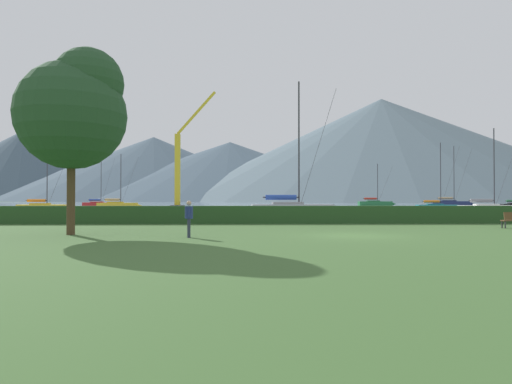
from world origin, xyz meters
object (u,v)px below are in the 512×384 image
Objects in this scene: sailboat_slip_3 at (438,207)px; sailboat_slip_8 at (293,209)px; park_tree at (75,109)px; sailboat_slip_7 at (451,203)px; sailboat_slip_1 at (118,205)px; sailboat_slip_4 at (490,209)px; sailboat_slip_2 at (99,204)px; dock_crane at (179,175)px; sailboat_slip_5 at (375,203)px; person_seated_viewer at (189,216)px; sailboat_slip_9 at (44,207)px.

sailboat_slip_3 is 0.76× the size of sailboat_slip_8.
sailboat_slip_7 is at bearing 55.31° from park_tree.
sailboat_slip_1 is 59.74m from sailboat_slip_4.
sailboat_slip_8 reaches higher than sailboat_slip_2.
sailboat_slip_4 is at bearing -83.23° from sailboat_slip_3.
sailboat_slip_3 is 0.73× the size of sailboat_slip_7.
sailboat_slip_7 is at bearing 28.09° from dock_crane.
sailboat_slip_5 is at bearing 13.33° from sailboat_slip_2.
sailboat_slip_2 is 84.58m from person_seated_viewer.
dock_crane is (-38.04, 5.51, 4.94)m from sailboat_slip_3.
sailboat_slip_7 is at bearing 69.78° from sailboat_slip_3.
sailboat_slip_8 is (-23.25, -7.27, 0.15)m from sailboat_slip_4.
person_seated_viewer is (24.91, -43.00, 0.37)m from sailboat_slip_9.
sailboat_slip_5 is at bearing 35.58° from sailboat_slip_9.
sailboat_slip_5 is at bearing 65.77° from sailboat_slip_8.
person_seated_viewer is at bearing -107.92° from sailboat_slip_5.
dock_crane is at bearing -42.03° from sailboat_slip_1.
sailboat_slip_5 is 0.77× the size of sailboat_slip_8.
sailboat_slip_2 is (-8.69, 16.94, -0.02)m from sailboat_slip_1.
sailboat_slip_3 is (50.67, -17.51, -0.09)m from sailboat_slip_1.
sailboat_slip_4 is at bearing -89.76° from sailboat_slip_5.
sailboat_slip_1 is at bearing 99.64° from person_seated_viewer.
sailboat_slip_7 reaches higher than sailboat_slip_3.
sailboat_slip_1 is 65.74m from person_seated_viewer.
sailboat_slip_8 is 31.12m from dock_crane.
sailboat_slip_2 reaches higher than person_seated_viewer.
sailboat_slip_5 is 0.74× the size of sailboat_slip_7.
sailboat_slip_5 is 1.18× the size of sailboat_slip_9.
park_tree is at bearing -75.18° from sailboat_slip_1.
person_seated_viewer is at bearing -70.69° from sailboat_slip_1.
sailboat_slip_3 is at bearing -90.71° from sailboat_slip_5.
sailboat_slip_7 is at bearing 7.90° from sailboat_slip_2.
sailboat_slip_7 is 94.29m from person_seated_viewer.
sailboat_slip_7 reaches higher than sailboat_slip_8.
dock_crane is (21.32, -28.94, 4.88)m from sailboat_slip_2.
sailboat_slip_5 is at bearing 65.17° from park_tree.
sailboat_slip_3 is at bearing -102.88° from sailboat_slip_7.
sailboat_slip_2 is at bearing 101.74° from person_seated_viewer.
person_seated_viewer is 0.18× the size of park_tree.
sailboat_slip_7 is 96.04m from park_tree.
sailboat_slip_7 is (18.29, 35.58, 0.22)m from sailboat_slip_3.
sailboat_slip_5 is 93.31m from park_tree.
sailboat_slip_9 is (-58.30, -43.36, -0.12)m from sailboat_slip_5.
dock_crane is at bearing -135.60° from sailboat_slip_5.
sailboat_slip_8 is (-23.31, -21.49, 0.20)m from sailboat_slip_3.
sailboat_slip_1 is 0.90× the size of sailboat_slip_2.
sailboat_slip_7 is 82.82m from sailboat_slip_9.
sailboat_slip_4 is 1.15× the size of sailboat_slip_9.
sailboat_slip_3 is at bearing -17.57° from sailboat_slip_1.
park_tree is 0.49× the size of dock_crane.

